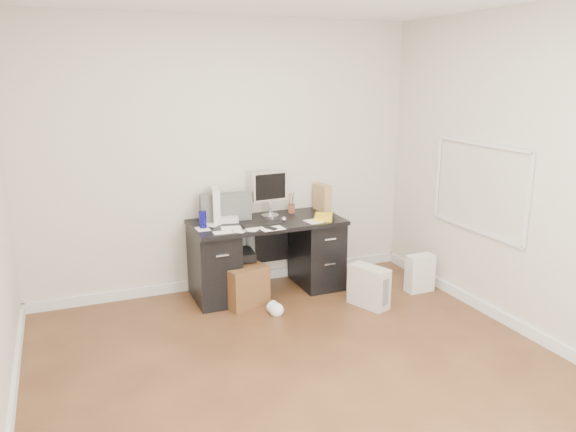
% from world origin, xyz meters
% --- Properties ---
extents(ground, '(4.00, 4.00, 0.00)m').
position_xyz_m(ground, '(0.00, 0.00, 0.00)').
color(ground, '#422715').
rests_on(ground, ground).
extents(room_shell, '(4.02, 4.02, 2.71)m').
position_xyz_m(room_shell, '(0.03, 0.03, 1.66)').
color(room_shell, beige).
rests_on(room_shell, ground).
extents(desk, '(1.50, 0.70, 0.75)m').
position_xyz_m(desk, '(0.30, 1.65, 0.40)').
color(desk, black).
rests_on(desk, ground).
extents(loose_papers, '(1.10, 0.60, 0.00)m').
position_xyz_m(loose_papers, '(0.10, 1.60, 0.75)').
color(loose_papers, white).
rests_on(loose_papers, desk).
extents(lcd_monitor, '(0.39, 0.25, 0.47)m').
position_xyz_m(lcd_monitor, '(0.39, 1.79, 0.99)').
color(lcd_monitor, silver).
rests_on(lcd_monitor, desk).
extents(keyboard, '(0.38, 0.13, 0.02)m').
position_xyz_m(keyboard, '(0.19, 1.51, 0.76)').
color(keyboard, black).
rests_on(keyboard, desk).
extents(computer_mouse, '(0.06, 0.06, 0.05)m').
position_xyz_m(computer_mouse, '(0.44, 1.54, 0.78)').
color(computer_mouse, silver).
rests_on(computer_mouse, desk).
extents(travel_mug, '(0.09, 0.09, 0.16)m').
position_xyz_m(travel_mug, '(-0.35, 1.62, 0.83)').
color(travel_mug, '#171594').
rests_on(travel_mug, desk).
extents(white_binder, '(0.18, 0.31, 0.33)m').
position_xyz_m(white_binder, '(-0.17, 1.81, 0.91)').
color(white_binder, silver).
rests_on(white_binder, desk).
extents(magazine_file, '(0.14, 0.25, 0.28)m').
position_xyz_m(magazine_file, '(0.99, 1.83, 0.89)').
color(magazine_file, '#A2774E').
rests_on(magazine_file, desk).
extents(pen_cup, '(0.11, 0.11, 0.20)m').
position_xyz_m(pen_cup, '(0.65, 1.86, 0.85)').
color(pen_cup, brown).
rests_on(pen_cup, desk).
extents(yellow_book, '(0.28, 0.30, 0.04)m').
position_xyz_m(yellow_book, '(0.85, 1.48, 0.77)').
color(yellow_book, yellow).
rests_on(yellow_book, desk).
extents(paper_remote, '(0.23, 0.19, 0.02)m').
position_xyz_m(paper_remote, '(0.24, 1.35, 0.76)').
color(paper_remote, white).
rests_on(paper_remote, desk).
extents(office_chair, '(0.64, 0.64, 1.02)m').
position_xyz_m(office_chair, '(-0.09, 1.66, 0.51)').
color(office_chair, '#4B4E4B').
rests_on(office_chair, ground).
extents(pc_tower, '(0.31, 0.43, 0.39)m').
position_xyz_m(pc_tower, '(1.07, 0.94, 0.20)').
color(pc_tower, beige).
rests_on(pc_tower, ground).
extents(shopping_bag, '(0.29, 0.21, 0.38)m').
position_xyz_m(shopping_bag, '(1.74, 1.07, 0.19)').
color(shopping_bag, silver).
rests_on(shopping_bag, ground).
extents(wicker_basket, '(0.49, 0.49, 0.39)m').
position_xyz_m(wicker_basket, '(-0.03, 1.46, 0.20)').
color(wicker_basket, '#472E15').
rests_on(wicker_basket, ground).
extents(desk_printer, '(0.38, 0.34, 0.19)m').
position_xyz_m(desk_printer, '(0.85, 1.56, 0.10)').
color(desk_printer, slate).
rests_on(desk_printer, ground).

